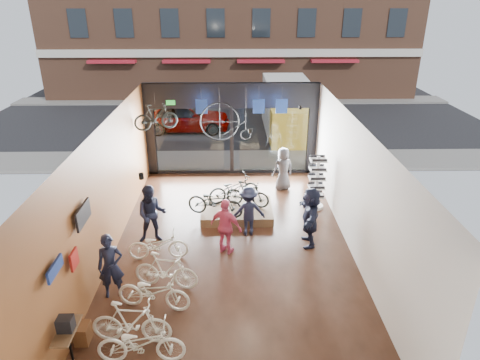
{
  "coord_description": "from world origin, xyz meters",
  "views": [
    {
      "loc": [
        0.01,
        -10.85,
        7.03
      ],
      "look_at": [
        0.25,
        1.4,
        1.65
      ],
      "focal_mm": 32.0,
      "sensor_mm": 36.0,
      "label": 1
    }
  ],
  "objects_px": {
    "sunglasses_rack": "(317,183)",
    "penny_farthing": "(228,123)",
    "display_bike_right": "(234,189)",
    "display_bike_mid": "(248,194)",
    "floor_bike_0": "(141,343)",
    "customer_2": "(226,227)",
    "floor_bike_3": "(166,270)",
    "customer_3": "(248,211)",
    "floor_bike_2": "(154,292)",
    "hung_bike": "(156,117)",
    "floor_bike_1": "(131,323)",
    "floor_bike_4": "(158,245)",
    "customer_5": "(310,217)",
    "display_bike_left": "(215,202)",
    "box_truck": "(289,111)",
    "street_car": "(184,116)",
    "customer_0": "(111,266)",
    "display_platform": "(237,211)",
    "customer_1": "(152,214)",
    "customer_4": "(283,169)"
  },
  "relations": [
    {
      "from": "customer_1",
      "to": "hung_bike",
      "type": "xyz_separation_m",
      "value": [
        -0.3,
        3.66,
        2.0
      ]
    },
    {
      "from": "floor_bike_0",
      "to": "customer_2",
      "type": "distance_m",
      "value": 4.4
    },
    {
      "from": "floor_bike_2",
      "to": "customer_5",
      "type": "relative_size",
      "value": 0.97
    },
    {
      "from": "display_platform",
      "to": "hung_bike",
      "type": "xyz_separation_m",
      "value": [
        -2.88,
        2.03,
        2.78
      ]
    },
    {
      "from": "display_bike_left",
      "to": "display_bike_mid",
      "type": "xyz_separation_m",
      "value": [
        1.08,
        0.64,
        -0.04
      ]
    },
    {
      "from": "customer_3",
      "to": "penny_farthing",
      "type": "xyz_separation_m",
      "value": [
        -0.64,
        3.96,
        1.68
      ]
    },
    {
      "from": "customer_1",
      "to": "display_bike_mid",
      "type": "bearing_deg",
      "value": 23.46
    },
    {
      "from": "display_bike_right",
      "to": "display_bike_mid",
      "type": "bearing_deg",
      "value": -151.59
    },
    {
      "from": "customer_0",
      "to": "sunglasses_rack",
      "type": "distance_m",
      "value": 7.58
    },
    {
      "from": "display_bike_left",
      "to": "display_bike_right",
      "type": "distance_m",
      "value": 1.21
    },
    {
      "from": "street_car",
      "to": "sunglasses_rack",
      "type": "relative_size",
      "value": 2.53
    },
    {
      "from": "floor_bike_1",
      "to": "floor_bike_4",
      "type": "bearing_deg",
      "value": 3.58
    },
    {
      "from": "display_bike_left",
      "to": "customer_3",
      "type": "xyz_separation_m",
      "value": [
        1.06,
        -0.71,
        0.02
      ]
    },
    {
      "from": "floor_bike_2",
      "to": "hung_bike",
      "type": "height_order",
      "value": "hung_bike"
    },
    {
      "from": "floor_bike_3",
      "to": "penny_farthing",
      "type": "xyz_separation_m",
      "value": [
        1.57,
        6.58,
        1.99
      ]
    },
    {
      "from": "customer_0",
      "to": "display_bike_right",
      "type": "bearing_deg",
      "value": 43.79
    },
    {
      "from": "display_platform",
      "to": "customer_2",
      "type": "bearing_deg",
      "value": -98.32
    },
    {
      "from": "floor_bike_0",
      "to": "display_bike_mid",
      "type": "xyz_separation_m",
      "value": [
        2.4,
        6.41,
        0.28
      ]
    },
    {
      "from": "street_car",
      "to": "display_bike_right",
      "type": "bearing_deg",
      "value": -164.23
    },
    {
      "from": "floor_bike_0",
      "to": "display_bike_right",
      "type": "relative_size",
      "value": 1.0
    },
    {
      "from": "customer_2",
      "to": "customer_3",
      "type": "xyz_separation_m",
      "value": [
        0.69,
        1.03,
        -0.04
      ]
    },
    {
      "from": "floor_bike_3",
      "to": "customer_3",
      "type": "xyz_separation_m",
      "value": [
        2.21,
        2.62,
        0.31
      ]
    },
    {
      "from": "customer_4",
      "to": "display_bike_right",
      "type": "bearing_deg",
      "value": 21.15
    },
    {
      "from": "floor_bike_2",
      "to": "customer_3",
      "type": "xyz_separation_m",
      "value": [
        2.4,
        3.42,
        0.34
      ]
    },
    {
      "from": "customer_2",
      "to": "hung_bike",
      "type": "xyz_separation_m",
      "value": [
        -2.54,
        4.34,
        2.07
      ]
    },
    {
      "from": "floor_bike_3",
      "to": "sunglasses_rack",
      "type": "xyz_separation_m",
      "value": [
        4.66,
        4.4,
        0.46
      ]
    },
    {
      "from": "hung_bike",
      "to": "customer_5",
      "type": "bearing_deg",
      "value": -146.62
    },
    {
      "from": "customer_3",
      "to": "customer_1",
      "type": "bearing_deg",
      "value": 0.65
    },
    {
      "from": "box_truck",
      "to": "customer_3",
      "type": "height_order",
      "value": "box_truck"
    },
    {
      "from": "customer_0",
      "to": "customer_1",
      "type": "xyz_separation_m",
      "value": [
        0.58,
        2.57,
        0.06
      ]
    },
    {
      "from": "customer_3",
      "to": "customer_4",
      "type": "distance_m",
      "value": 3.67
    },
    {
      "from": "floor_bike_3",
      "to": "customer_5",
      "type": "bearing_deg",
      "value": -51.88
    },
    {
      "from": "box_truck",
      "to": "floor_bike_0",
      "type": "height_order",
      "value": "box_truck"
    },
    {
      "from": "floor_bike_2",
      "to": "floor_bike_3",
      "type": "distance_m",
      "value": 0.82
    },
    {
      "from": "floor_bike_4",
      "to": "hung_bike",
      "type": "height_order",
      "value": "hung_bike"
    },
    {
      "from": "floor_bike_0",
      "to": "box_truck",
      "type": "bearing_deg",
      "value": -18.07
    },
    {
      "from": "floor_bike_4",
      "to": "display_bike_right",
      "type": "distance_m",
      "value": 3.77
    },
    {
      "from": "floor_bike_4",
      "to": "display_bike_left",
      "type": "height_order",
      "value": "display_bike_left"
    },
    {
      "from": "display_bike_left",
      "to": "customer_3",
      "type": "height_order",
      "value": "customer_3"
    },
    {
      "from": "street_car",
      "to": "floor_bike_1",
      "type": "height_order",
      "value": "street_car"
    },
    {
      "from": "customer_2",
      "to": "floor_bike_1",
      "type": "bearing_deg",
      "value": 89.73
    },
    {
      "from": "floor_bike_3",
      "to": "customer_3",
      "type": "distance_m",
      "value": 3.45
    },
    {
      "from": "sunglasses_rack",
      "to": "penny_farthing",
      "type": "relative_size",
      "value": 1.04
    },
    {
      "from": "box_truck",
      "to": "customer_3",
      "type": "distance_m",
      "value": 10.43
    },
    {
      "from": "floor_bike_4",
      "to": "customer_2",
      "type": "bearing_deg",
      "value": -85.28
    },
    {
      "from": "floor_bike_3",
      "to": "floor_bike_4",
      "type": "relative_size",
      "value": 0.99
    },
    {
      "from": "display_bike_right",
      "to": "hung_bike",
      "type": "distance_m",
      "value": 3.84
    },
    {
      "from": "customer_2",
      "to": "sunglasses_rack",
      "type": "distance_m",
      "value": 4.21
    },
    {
      "from": "floor_bike_2",
      "to": "sunglasses_rack",
      "type": "height_order",
      "value": "sunglasses_rack"
    },
    {
      "from": "display_bike_left",
      "to": "floor_bike_0",
      "type": "bearing_deg",
      "value": -175.8
    }
  ]
}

